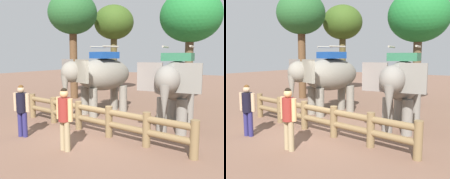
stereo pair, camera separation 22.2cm
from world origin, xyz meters
The scene contains 9 objects.
ground_plane centered at (0.00, 0.00, 0.00)m, with size 60.00×60.00×0.00m, color brown.
log_fence centered at (0.00, -0.26, 0.60)m, with size 7.41×1.10×1.05m.
elephant_near_left centered at (-1.48, 2.34, 1.77)m, with size 2.66×3.75×3.15m.
elephant_center centered at (2.28, 1.75, 1.72)m, with size 2.04×3.61×3.07m.
tourist_woman_in_black centered at (-1.76, -1.83, 1.01)m, with size 0.61×0.40×1.75m.
tourist_man_in_blue centered at (0.31, -2.02, 1.05)m, with size 0.64×0.39×1.81m.
tree_far_left centered at (-4.27, 8.14, 4.89)m, with size 2.78×2.78×6.20m.
tree_back_center centered at (1.51, 6.28, 4.66)m, with size 3.16×3.16×6.08m.
tree_far_right centered at (-5.36, 5.04, 5.19)m, with size 3.02×3.02×6.60m.
Camera 1 is at (5.07, -7.16, 2.69)m, focal length 40.10 mm.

